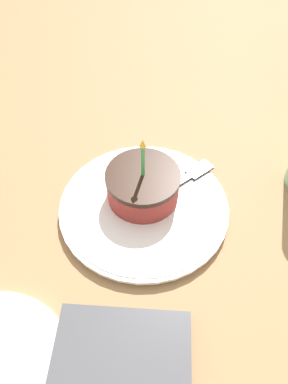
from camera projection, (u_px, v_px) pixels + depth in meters
ground_plane at (153, 218)px, 0.61m from camera, size 2.40×2.40×0.04m
plate at (144, 205)px, 0.59m from camera, size 0.26×0.26×0.01m
cake_slice at (143, 185)px, 0.57m from camera, size 0.11×0.11×0.12m
fork at (177, 184)px, 0.61m from camera, size 0.13×0.14×0.00m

